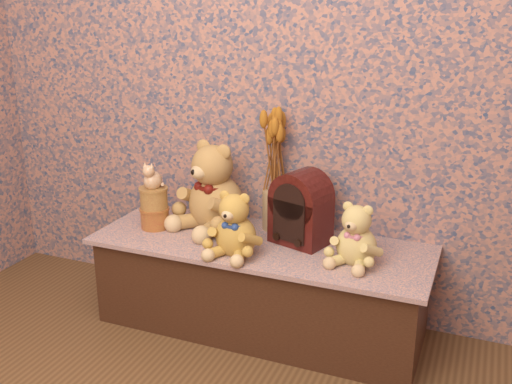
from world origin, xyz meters
TOP-DOWN VIEW (x-y plane):
  - display_shelf at (0.00, 1.24)m, footprint 1.45×0.53m
  - teddy_large at (-0.25, 1.34)m, footprint 0.46×0.50m
  - teddy_medium at (-0.05, 1.10)m, footprint 0.24×0.28m
  - teddy_small at (0.42, 1.20)m, footprint 0.26×0.29m
  - cathedral_radio at (0.16, 1.31)m, footprint 0.27×0.23m
  - ceramic_vase at (-0.00, 1.42)m, footprint 0.14×0.14m
  - dried_stalks at (-0.00, 1.42)m, footprint 0.24×0.24m
  - biscuit_tin_lower at (-0.50, 1.22)m, footprint 0.15×0.15m
  - biscuit_tin_upper at (-0.50, 1.22)m, footprint 0.15×0.15m
  - cat_figurine at (-0.50, 1.22)m, footprint 0.10×0.11m

SIDE VIEW (x-z plane):
  - display_shelf at x=0.00m, z-range 0.00..0.41m
  - biscuit_tin_lower at x=-0.50m, z-range 0.41..0.50m
  - ceramic_vase at x=0.00m, z-range 0.41..0.59m
  - teddy_small at x=0.42m, z-range 0.41..0.67m
  - biscuit_tin_upper at x=-0.50m, z-range 0.50..0.59m
  - teddy_medium at x=-0.05m, z-range 0.41..0.69m
  - cathedral_radio at x=0.16m, z-range 0.41..0.72m
  - teddy_large at x=-0.25m, z-range 0.41..0.83m
  - cat_figurine at x=-0.50m, z-range 0.59..0.72m
  - dried_stalks at x=0.00m, z-range 0.59..0.99m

